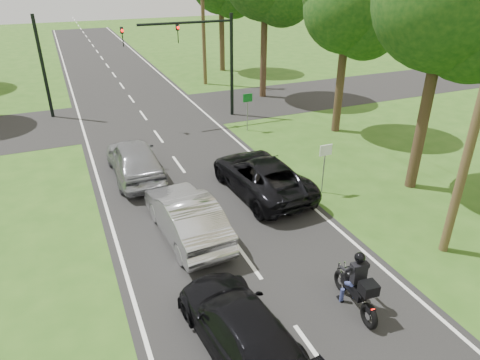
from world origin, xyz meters
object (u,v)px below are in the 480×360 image
motorcycle_rider (357,288)px  traffic_signal (201,49)px  dark_suv (261,175)px  sign_white (325,157)px  silver_sedan (186,216)px  silver_suv (135,159)px  dark_car_behind (240,326)px  sign_green (248,103)px  utility_pole_far (203,16)px

motorcycle_rider → traffic_signal: 17.47m
dark_suv → sign_white: size_ratio=2.56×
silver_sedan → traffic_signal: bearing=-115.2°
dark_suv → silver_suv: (-4.48, 3.45, 0.08)m
dark_car_behind → sign_white: bearing=-142.2°
motorcycle_rider → sign_green: sign_green is taller
dark_suv → silver_sedan: size_ratio=1.14×
utility_pole_far → sign_green: (-1.30, -11.02, -3.49)m
motorcycle_rider → dark_car_behind: size_ratio=0.46×
dark_suv → sign_green: size_ratio=2.56×
utility_pole_far → sign_green: 11.63m
silver_sedan → dark_car_behind: size_ratio=1.04×
dark_car_behind → sign_green: bearing=-120.7°
silver_sedan → sign_white: (6.05, 0.83, 0.80)m
dark_suv → traffic_signal: bearing=-98.7°
silver_suv → sign_green: (6.98, 3.48, 0.75)m
motorcycle_rider → sign_white: bearing=70.3°
dark_car_behind → sign_white: (6.28, 6.00, 0.92)m
traffic_signal → silver_suv: bearing=-129.8°
motorcycle_rider → traffic_signal: size_ratio=0.33×
motorcycle_rider → dark_suv: (0.58, 7.12, 0.05)m
dark_suv → silver_sedan: bearing=23.6°
silver_sedan → traffic_signal: size_ratio=0.75×
dark_car_behind → sign_green: (6.48, 14.00, 0.92)m
utility_pole_far → silver_sedan: bearing=-110.8°
silver_suv → motorcycle_rider: bearing=109.8°
dark_suv → dark_car_behind: dark_suv is taller
silver_sedan → silver_suv: 5.40m
dark_suv → utility_pole_far: bearing=-105.3°
traffic_signal → sign_white: (1.36, -11.02, -2.54)m
motorcycle_rider → dark_suv: size_ratio=0.39×
motorcycle_rider → silver_suv: size_ratio=0.43×
dark_car_behind → sign_white: sign_white is taller
traffic_signal → sign_green: 4.24m
dark_car_behind → sign_green: 15.46m
silver_suv → sign_green: bearing=-153.9°
motorcycle_rider → traffic_signal: (1.51, 17.07, 3.42)m
traffic_signal → sign_white: traffic_signal is taller
silver_suv → sign_green: 7.83m
sign_white → sign_green: same height
dark_suv → dark_car_behind: size_ratio=1.19×
dark_car_behind → sign_white: 8.74m
dark_car_behind → silver_suv: bearing=-93.2°
silver_sedan → silver_suv: size_ratio=0.97×
dark_suv → traffic_signal: 10.54m
motorcycle_rider → silver_sedan: size_ratio=0.44×
dark_suv → silver_sedan: silver_sedan is taller
utility_pole_far → motorcycle_rider: bearing=-99.9°
sign_green → dark_car_behind: bearing=-114.8°
silver_sedan → sign_green: (6.25, 8.83, 0.80)m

